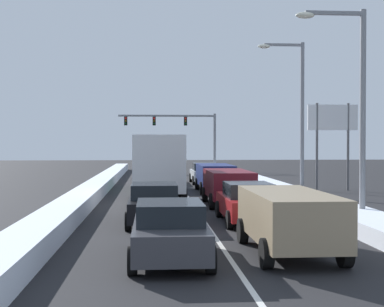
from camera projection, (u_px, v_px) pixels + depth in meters
name	position (u px, v px, depth m)	size (l,w,h in m)	color
ground_plane	(191.00, 202.00, 27.97)	(137.53, 137.53, 0.00)	black
lane_stripe_between_right_lane_and_center_lane	(185.00, 192.00, 33.24)	(0.14, 58.18, 0.01)	silver
snow_bank_right_shoulder	(271.00, 187.00, 33.63)	(1.92, 58.18, 0.54)	silver
snow_bank_left_shoulder	(96.00, 187.00, 32.84)	(1.32, 58.18, 0.68)	silver
suv_tan_right_lane_nearest	(288.00, 216.00, 14.76)	(2.16, 4.90, 1.67)	#937F60
sedan_red_right_lane_second	(248.00, 202.00, 20.58)	(2.00, 4.50, 1.51)	maroon
suv_maroon_right_lane_third	(228.00, 184.00, 26.34)	(2.16, 4.90, 1.67)	maroon
suv_navy_right_lane_fourth	(215.00, 175.00, 33.60)	(2.16, 4.90, 1.67)	navy
sedan_silver_right_lane_fifth	(204.00, 173.00, 40.66)	(2.00, 4.50, 1.51)	#B7BABF
sedan_charcoal_center_lane_nearest	(170.00, 231.00, 13.95)	(2.00, 4.50, 1.51)	#38383D
sedan_black_center_lane_second	(154.00, 204.00, 20.18)	(2.00, 4.50, 1.51)	black
box_truck_center_lane_third	(158.00, 165.00, 27.19)	(2.53, 7.20, 3.36)	slate
suv_green_center_lane_fourth	(160.00, 174.00, 35.48)	(2.16, 4.90, 1.67)	#1E5633
suv_white_center_lane_fifth	(153.00, 169.00, 41.67)	(2.16, 4.90, 1.67)	silver
traffic_light_gantry	(181.00, 127.00, 59.59)	(10.60, 0.47, 6.20)	slate
street_lamp_right_near	(353.00, 95.00, 20.37)	(2.66, 0.36, 7.94)	gray
street_lamp_right_mid	(296.00, 105.00, 30.96)	(2.66, 0.36, 8.67)	gray
roadside_sign_right	(333.00, 127.00, 34.43)	(3.20, 0.16, 5.50)	#59595B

